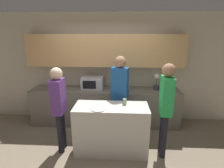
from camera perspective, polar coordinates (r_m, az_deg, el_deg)
ground_plane at (r=3.48m, az=-4.45°, el=-23.36°), size 14.00×14.00×0.00m
back_wall at (r=4.39m, az=-2.06°, el=7.32°), size 6.40×0.40×2.70m
back_counter at (r=4.43m, az=-2.23°, el=-7.28°), size 3.60×0.62×0.90m
kitchen_island at (r=3.42m, az=-0.24°, el=-14.47°), size 1.36×0.56×0.93m
microwave at (r=4.31m, az=-6.34°, el=0.44°), size 0.52×0.39×0.30m
toaster at (r=4.55m, az=-17.08°, el=-0.13°), size 0.26×0.16×0.18m
potted_plant at (r=4.33m, az=14.36°, el=0.74°), size 0.14×0.14×0.40m
bottle_0 at (r=4.13m, az=2.74°, el=-0.79°), size 0.09×0.09×0.29m
bottle_1 at (r=4.32m, az=4.04°, el=0.07°), size 0.08×0.08×0.31m
bottle_2 at (r=4.19m, az=5.18°, el=-0.89°), size 0.07×0.07×0.23m
plate_on_island at (r=3.09m, az=-4.43°, el=-8.12°), size 0.26×0.26×0.01m
cup_0 at (r=3.27m, az=4.15°, el=-5.78°), size 0.07×0.07×0.11m
person_left at (r=3.21m, az=17.18°, el=-5.92°), size 0.23×0.35×1.74m
person_center at (r=3.36m, az=-16.95°, el=-6.07°), size 0.22×0.34×1.65m
person_right at (r=3.66m, az=2.57°, el=-1.95°), size 0.38×0.27×1.78m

